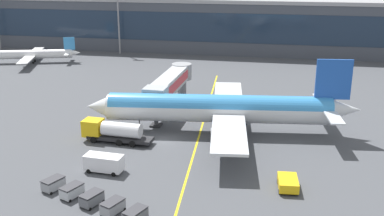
{
  "coord_description": "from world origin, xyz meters",
  "views": [
    {
      "loc": [
        16.59,
        -62.89,
        26.64
      ],
      "look_at": [
        3.96,
        3.28,
        4.5
      ],
      "focal_mm": 43.09,
      "sensor_mm": 36.0,
      "label": 1
    }
  ],
  "objects": [
    {
      "name": "crew_van",
      "position": [
        -4.74,
        -11.55,
        1.31
      ],
      "size": [
        5.14,
        2.45,
        2.3
      ],
      "color": "white",
      "rests_on": "ground_plane"
    },
    {
      "name": "baggage_cart_1",
      "position": [
        -6.09,
        -18.57,
        0.78
      ],
      "size": [
        2.44,
        3.04,
        1.48
      ],
      "color": "#B2B7BC",
      "rests_on": "ground_plane"
    },
    {
      "name": "ground_plane",
      "position": [
        0.0,
        0.0,
        0.0
      ],
      "size": [
        700.0,
        700.0,
        0.0
      ],
      "primitive_type": "plane",
      "color": "#47494F"
    },
    {
      "name": "jet_bridge",
      "position": [
        -2.28,
        15.49,
        5.01
      ],
      "size": [
        4.46,
        20.96,
        6.71
      ],
      "color": "#B2B7BC",
      "rests_on": "ground_plane"
    },
    {
      "name": "terminal_building",
      "position": [
        -12.98,
        74.56,
        7.72
      ],
      "size": [
        194.55,
        20.44,
        15.41
      ],
      "color": "#424751",
      "rests_on": "ground_plane"
    },
    {
      "name": "pushback_tug",
      "position": [
        18.61,
        -11.97,
        0.85
      ],
      "size": [
        2.6,
        3.97,
        1.4
      ],
      "color": "yellow",
      "rests_on": "ground_plane"
    },
    {
      "name": "baggage_cart_3",
      "position": [
        -0.2,
        -21.05,
        0.78
      ],
      "size": [
        2.44,
        3.04,
        1.48
      ],
      "color": "gray",
      "rests_on": "ground_plane"
    },
    {
      "name": "baggage_cart_2",
      "position": [
        -3.15,
        -19.81,
        0.78
      ],
      "size": [
        2.44,
        3.04,
        1.48
      ],
      "color": "#595B60",
      "rests_on": "ground_plane"
    },
    {
      "name": "apron_lead_in_line",
      "position": [
        5.18,
        2.0,
        0.0
      ],
      "size": [
        5.46,
        79.85,
        0.01
      ],
      "primitive_type": "cube",
      "rotation": [
        0.0,
        0.0,
        0.06
      ],
      "color": "yellow",
      "rests_on": "ground_plane"
    },
    {
      "name": "main_airliner",
      "position": [
        8.18,
        5.32,
        4.03
      ],
      "size": [
        43.17,
        34.19,
        12.13
      ],
      "color": "silver",
      "rests_on": "ground_plane"
    },
    {
      "name": "commuter_jet_far",
      "position": [
        -48.03,
        46.21,
        2.31
      ],
      "size": [
        26.18,
        21.13,
        6.61
      ],
      "color": "white",
      "rests_on": "ground_plane"
    },
    {
      "name": "baggage_cart_0",
      "position": [
        -9.04,
        -17.33,
        0.78
      ],
      "size": [
        2.44,
        3.04,
        1.48
      ],
      "color": "gray",
      "rests_on": "ground_plane"
    },
    {
      "name": "fuel_tanker",
      "position": [
        -7.24,
        -1.61,
        1.75
      ],
      "size": [
        10.94,
        3.23,
        3.25
      ],
      "color": "#232326",
      "rests_on": "ground_plane"
    },
    {
      "name": "apron_light_mast_0",
      "position": [
        -28.61,
        62.6,
        11.54
      ],
      "size": [
        2.8,
        0.5,
        19.27
      ],
      "color": "gray",
      "rests_on": "ground_plane"
    },
    {
      "name": "baggage_cart_4",
      "position": [
        2.75,
        -22.29,
        0.78
      ],
      "size": [
        2.44,
        3.04,
        1.48
      ],
      "color": "#595B60",
      "rests_on": "ground_plane"
    }
  ]
}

